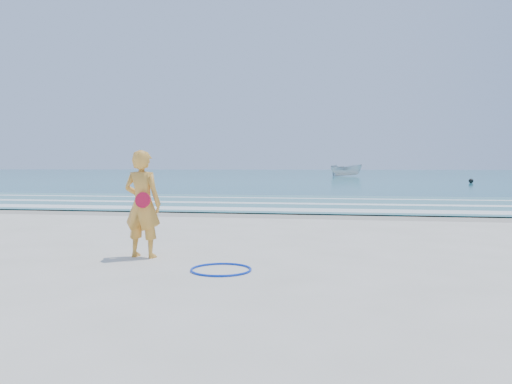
# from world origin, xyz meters

# --- Properties ---
(ground) EXTENTS (400.00, 400.00, 0.00)m
(ground) POSITION_xyz_m (0.00, 0.00, 0.00)
(ground) COLOR silver
(ground) RESTS_ON ground
(wet_sand) EXTENTS (400.00, 2.40, 0.00)m
(wet_sand) POSITION_xyz_m (0.00, 9.00, 0.00)
(wet_sand) COLOR #B2A893
(wet_sand) RESTS_ON ground
(ocean) EXTENTS (400.00, 190.00, 0.04)m
(ocean) POSITION_xyz_m (0.00, 105.00, 0.02)
(ocean) COLOR #19727F
(ocean) RESTS_ON ground
(shallow) EXTENTS (400.00, 10.00, 0.01)m
(shallow) POSITION_xyz_m (0.00, 14.00, 0.04)
(shallow) COLOR #59B7AD
(shallow) RESTS_ON ocean
(foam_near) EXTENTS (400.00, 1.40, 0.01)m
(foam_near) POSITION_xyz_m (0.00, 10.30, 0.05)
(foam_near) COLOR white
(foam_near) RESTS_ON shallow
(foam_mid) EXTENTS (400.00, 0.90, 0.01)m
(foam_mid) POSITION_xyz_m (0.00, 13.20, 0.05)
(foam_mid) COLOR white
(foam_mid) RESTS_ON shallow
(foam_far) EXTENTS (400.00, 0.60, 0.01)m
(foam_far) POSITION_xyz_m (0.00, 16.50, 0.05)
(foam_far) COLOR white
(foam_far) RESTS_ON shallow
(hoop) EXTENTS (1.04, 1.04, 0.03)m
(hoop) POSITION_xyz_m (0.77, 0.22, 0.02)
(hoop) COLOR #0A32C4
(hoop) RESTS_ON ground
(boat) EXTENTS (4.99, 2.66, 1.83)m
(boat) POSITION_xyz_m (3.55, 68.57, 0.95)
(boat) COLOR silver
(boat) RESTS_ON ocean
(buoy) EXTENTS (0.41, 0.41, 0.41)m
(buoy) POSITION_xyz_m (14.21, 40.19, 0.25)
(buoy) COLOR black
(buoy) RESTS_ON ocean
(woman) EXTENTS (0.73, 0.54, 1.86)m
(woman) POSITION_xyz_m (-0.83, 1.08, 0.93)
(woman) COLOR gold
(woman) RESTS_ON ground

